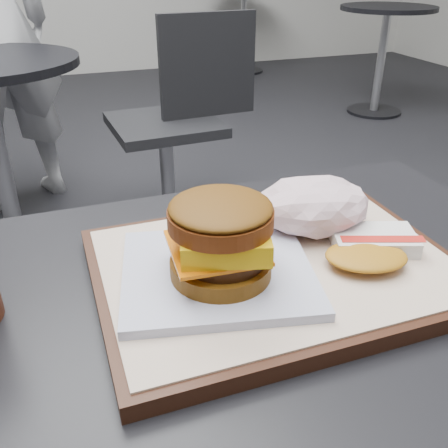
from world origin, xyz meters
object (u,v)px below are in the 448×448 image
hash_brown (370,247)px  crumpled_wrapper (314,205)px  neighbor_chair (180,111)px  breakfast_sandwich (220,247)px  serving_tray (275,268)px  customer_table (240,448)px

hash_brown → crumpled_wrapper: crumpled_wrapper is taller
hash_brown → neighbor_chair: 1.60m
breakfast_sandwich → hash_brown: breakfast_sandwich is taller
serving_tray → crumpled_wrapper: bearing=35.5°
serving_tray → crumpled_wrapper: crumpled_wrapper is taller
breakfast_sandwich → crumpled_wrapper: breakfast_sandwich is taller
neighbor_chair → customer_table: bearing=-102.8°
serving_tray → crumpled_wrapper: 0.10m
customer_table → breakfast_sandwich: breakfast_sandwich is taller
customer_table → hash_brown: hash_brown is taller
customer_table → crumpled_wrapper: bearing=39.4°
breakfast_sandwich → crumpled_wrapper: bearing=25.1°
breakfast_sandwich → serving_tray: bearing=12.1°
breakfast_sandwich → neighbor_chair: size_ratio=0.25×
neighbor_chair → hash_brown: bearing=-97.4°
breakfast_sandwich → hash_brown: size_ratio=1.68×
crumpled_wrapper → neighbor_chair: neighbor_chair is taller
breakfast_sandwich → crumpled_wrapper: 0.15m
customer_table → serving_tray: bearing=43.6°
hash_brown → neighbor_chair: neighbor_chair is taller
serving_tray → breakfast_sandwich: bearing=-167.9°
neighbor_chair → crumpled_wrapper: bearing=-98.9°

